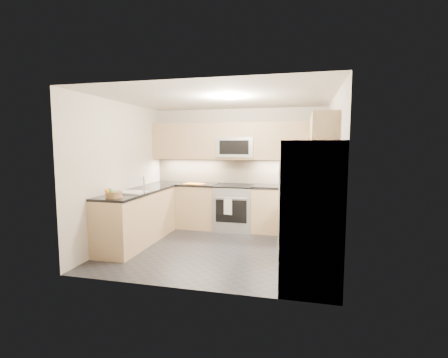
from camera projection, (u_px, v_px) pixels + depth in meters
floor at (219, 248)px, 5.49m from camera, size 3.60×3.20×0.00m
ceiling at (219, 98)px, 5.23m from camera, size 3.60×3.20×0.02m
wall_back at (238, 168)px, 6.91m from camera, size 3.60×0.02×2.50m
wall_front at (185, 187)px, 3.82m from camera, size 3.60×0.02×2.50m
wall_left at (121, 173)px, 5.78m from camera, size 0.02×3.20×2.50m
wall_right at (333, 178)px, 4.94m from camera, size 0.02×3.20×2.50m
base_cab_back_left at (185, 206)px, 6.96m from camera, size 1.42×0.60×0.90m
base_cab_back_right at (288, 210)px, 6.45m from camera, size 1.42×0.60×0.90m
base_cab_right at (311, 225)px, 5.24m from camera, size 0.60×1.70×0.90m
base_cab_peninsula at (138, 218)px, 5.79m from camera, size 0.60×2.00×0.90m
countertop_back_left at (185, 184)px, 6.91m from camera, size 1.42×0.63×0.04m
countertop_back_right at (289, 187)px, 6.40m from camera, size 1.42×0.63×0.04m
countertop_right at (312, 197)px, 5.19m from camera, size 0.63×1.70×0.04m
countertop_peninsula at (137, 192)px, 5.75m from camera, size 0.63×2.00×0.04m
upper_cab_back at (236, 141)px, 6.68m from camera, size 3.60×0.35×0.75m
upper_cab_right at (321, 140)px, 5.19m from camera, size 0.35×1.95×0.75m
backsplash_back at (238, 171)px, 6.91m from camera, size 3.60×0.01×0.51m
backsplash_right at (330, 178)px, 5.39m from camera, size 0.01×2.30×0.51m
gas_range at (234, 208)px, 6.68m from camera, size 0.76×0.65×0.91m
range_cooktop at (235, 186)px, 6.63m from camera, size 0.76×0.65×0.03m
oven_door_glass at (231, 211)px, 6.36m from camera, size 0.62×0.02×0.45m
oven_handle at (231, 198)px, 6.31m from camera, size 0.60×0.02×0.02m
microwave at (236, 147)px, 6.67m from camera, size 0.76×0.40×0.40m
microwave_door at (234, 147)px, 6.47m from camera, size 0.60×0.01×0.28m
refrigerator at (311, 215)px, 3.95m from camera, size 0.70×0.90×1.80m
fridge_handle_left at (279, 212)px, 3.86m from camera, size 0.02×0.02×1.20m
fridge_handle_right at (281, 207)px, 4.20m from camera, size 0.02×0.02×1.20m
sink_basin at (130, 196)px, 5.51m from camera, size 0.52×0.38×0.16m
faucet at (144, 185)px, 5.43m from camera, size 0.03×0.03×0.28m
utensil_bowl at (296, 183)px, 6.26m from camera, size 0.32×0.32×0.16m
cutting_board at (194, 184)px, 6.72m from camera, size 0.45×0.36×0.01m
fruit_basket at (114, 195)px, 4.98m from camera, size 0.27×0.27×0.09m
fruit_apple at (109, 190)px, 5.00m from camera, size 0.06×0.06×0.06m
fruit_pear at (112, 191)px, 4.92m from camera, size 0.07×0.07×0.07m
dish_towel_check at (228, 207)px, 6.32m from camera, size 0.17×0.05×0.32m
fruit_orange at (107, 191)px, 4.90m from camera, size 0.07×0.07×0.07m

